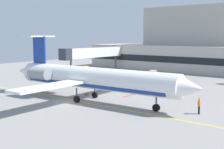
% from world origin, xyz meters
% --- Properties ---
extents(ground, '(120.00, 120.00, 0.11)m').
position_xyz_m(ground, '(0.00, 0.00, -0.05)').
color(ground, gray).
extents(terminal_building, '(61.95, 15.03, 16.53)m').
position_xyz_m(terminal_building, '(-2.05, 47.92, 5.98)').
color(terminal_building, '#B7B2A8').
rests_on(terminal_building, ground).
extents(jet_bridge_west, '(2.40, 20.93, 6.04)m').
position_xyz_m(jet_bridge_west, '(-22.08, 28.79, 4.67)').
color(jet_bridge_west, silver).
rests_on(jet_bridge_west, ground).
extents(regional_jet, '(31.39, 23.61, 8.92)m').
position_xyz_m(regional_jet, '(1.64, 2.72, 3.19)').
color(regional_jet, white).
rests_on(regional_jet, ground).
extents(baggage_tug, '(3.85, 3.55, 1.96)m').
position_xyz_m(baggage_tug, '(-1.89, 25.33, 0.90)').
color(baggage_tug, silver).
rests_on(baggage_tug, ground).
extents(pushback_tractor, '(3.67, 3.74, 1.95)m').
position_xyz_m(pushback_tractor, '(-19.31, 18.97, 0.90)').
color(pushback_tractor, '#1E4CB2').
rests_on(pushback_tractor, ground).
extents(belt_loader, '(2.82, 1.99, 1.86)m').
position_xyz_m(belt_loader, '(-19.60, 24.34, 0.85)').
color(belt_loader, '#E5B20C').
rests_on(belt_loader, ground).
extents(marshaller, '(0.55, 0.73, 1.93)m').
position_xyz_m(marshaller, '(16.29, 5.20, 0.97)').
color(marshaller, '#191E33').
rests_on(marshaller, ground).
extents(safety_cone_alpha, '(0.47, 0.47, 0.55)m').
position_xyz_m(safety_cone_alpha, '(-2.28, 12.56, 0.25)').
color(safety_cone_alpha, orange).
rests_on(safety_cone_alpha, ground).
extents(safety_cone_bravo, '(0.47, 0.47, 0.55)m').
position_xyz_m(safety_cone_bravo, '(-1.78, 5.61, 0.25)').
color(safety_cone_bravo, orange).
rests_on(safety_cone_bravo, ground).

